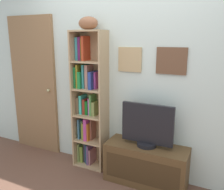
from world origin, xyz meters
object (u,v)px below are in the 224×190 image
(television, at_px, (147,126))
(door, at_px, (34,86))
(football, at_px, (88,23))
(tv_stand, at_px, (146,164))
(bookshelf, at_px, (89,103))

(television, height_order, door, door)
(television, distance_m, door, 1.83)
(football, height_order, television, football)
(tv_stand, distance_m, television, 0.47)
(football, bearing_deg, tv_stand, -4.55)
(television, bearing_deg, football, 175.53)
(tv_stand, distance_m, door, 1.96)
(bookshelf, bearing_deg, television, -6.25)
(tv_stand, relative_size, door, 0.48)
(bookshelf, distance_m, tv_stand, 1.03)
(door, bearing_deg, bookshelf, -4.05)
(television, xyz_separation_m, door, (-1.80, 0.16, 0.28))
(bookshelf, height_order, door, door)
(football, distance_m, tv_stand, 1.79)
(tv_stand, bearing_deg, door, 174.91)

